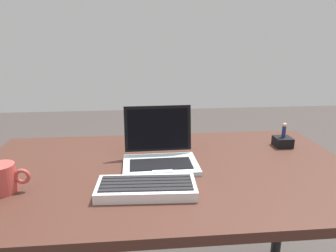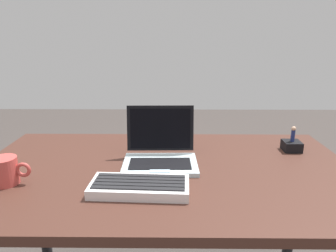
{
  "view_description": "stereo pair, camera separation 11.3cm",
  "coord_description": "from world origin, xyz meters",
  "px_view_note": "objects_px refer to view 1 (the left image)",
  "views": [
    {
      "loc": [
        -0.09,
        -1.05,
        1.2
      ],
      "look_at": [
        0.01,
        0.03,
        0.88
      ],
      "focal_mm": 32.8,
      "sensor_mm": 36.0,
      "label": 1
    },
    {
      "loc": [
        0.02,
        -1.05,
        1.2
      ],
      "look_at": [
        0.01,
        0.03,
        0.88
      ],
      "focal_mm": 32.8,
      "sensor_mm": 36.0,
      "label": 2
    }
  ],
  "objects_px": {
    "figurine_stand": "(283,142)",
    "coffee_mug": "(2,178)",
    "laptop_front": "(160,153)",
    "external_keyboard": "(146,188)",
    "figurine": "(284,130)"
  },
  "relations": [
    {
      "from": "figurine_stand",
      "to": "figurine",
      "type": "height_order",
      "value": "figurine"
    },
    {
      "from": "laptop_front",
      "to": "external_keyboard",
      "type": "xyz_separation_m",
      "value": [
        -0.06,
        -0.22,
        -0.03
      ]
    },
    {
      "from": "coffee_mug",
      "to": "figurine",
      "type": "bearing_deg",
      "value": 16.61
    },
    {
      "from": "figurine",
      "to": "external_keyboard",
      "type": "bearing_deg",
      "value": -149.33
    },
    {
      "from": "laptop_front",
      "to": "external_keyboard",
      "type": "distance_m",
      "value": 0.23
    },
    {
      "from": "external_keyboard",
      "to": "coffee_mug",
      "type": "bearing_deg",
      "value": 173.92
    },
    {
      "from": "external_keyboard",
      "to": "figurine_stand",
      "type": "distance_m",
      "value": 0.72
    },
    {
      "from": "laptop_front",
      "to": "coffee_mug",
      "type": "xyz_separation_m",
      "value": [
        -0.51,
        -0.18,
        0.0
      ]
    },
    {
      "from": "figurine_stand",
      "to": "external_keyboard",
      "type": "bearing_deg",
      "value": -149.33
    },
    {
      "from": "figurine_stand",
      "to": "coffee_mug",
      "type": "bearing_deg",
      "value": -163.39
    },
    {
      "from": "figurine",
      "to": "coffee_mug",
      "type": "bearing_deg",
      "value": -163.39
    },
    {
      "from": "external_keyboard",
      "to": "coffee_mug",
      "type": "relative_size",
      "value": 2.39
    },
    {
      "from": "figurine",
      "to": "coffee_mug",
      "type": "xyz_separation_m",
      "value": [
        -1.07,
        -0.32,
        -0.03
      ]
    },
    {
      "from": "figurine_stand",
      "to": "figurine",
      "type": "xyz_separation_m",
      "value": [
        0.0,
        0.0,
        0.06
      ]
    },
    {
      "from": "figurine",
      "to": "coffee_mug",
      "type": "height_order",
      "value": "figurine"
    }
  ]
}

